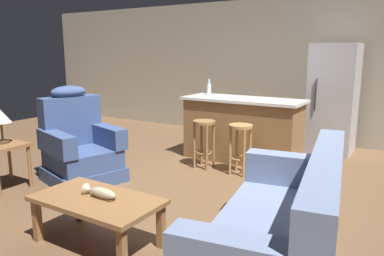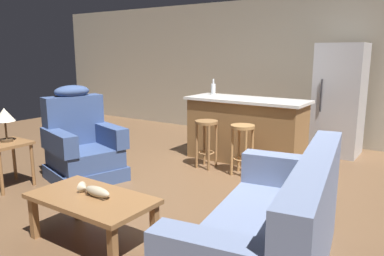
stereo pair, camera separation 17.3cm
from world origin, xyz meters
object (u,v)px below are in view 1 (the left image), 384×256
Objects in this scene: table_lamp at (0,118)px; bar_stool_left at (204,135)px; end_table at (3,152)px; couch at (283,233)px; kitchen_island at (242,129)px; coffee_table at (97,204)px; bottle_tall_green at (209,89)px; fish_figurine at (100,193)px; refrigerator at (333,99)px; bar_stool_right at (240,140)px; recliner_near_lamp at (79,147)px.

table_lamp is 0.60× the size of bar_stool_left.
end_table is 1.37× the size of table_lamp.
couch is 3.04m from kitchen_island.
coffee_table is 4.38× the size of bottle_tall_green.
couch is at bearing 13.29° from fish_figurine.
refrigerator reaches higher than table_lamp.
couch is at bearing -59.99° from kitchen_island.
refrigerator is (1.34, 1.83, 0.41)m from bar_stool_left.
end_table reaches higher than fish_figurine.
table_lamp is at bearing -126.05° from kitchen_island.
coffee_table is 0.10m from fish_figurine.
bottle_tall_green is (-1.71, -1.04, 0.17)m from refrigerator.
bar_stool_left is (-1.82, 2.00, 0.13)m from couch.
bar_stool_left is 0.56m from bar_stool_right.
kitchen_island is 1.64m from refrigerator.
bottle_tall_green is at bearing 86.94° from recliner_near_lamp.
fish_figurine is 0.50× the size of bar_stool_right.
table_lamp is (-3.42, 0.01, 0.53)m from couch.
coffee_table is at bearing -103.53° from refrigerator.
couch reaches higher than end_table.
couch is 2.37m from bar_stool_right.
couch is (1.47, 0.35, -0.12)m from fish_figurine.
fish_figurine is at bearing -19.85° from recliner_near_lamp.
kitchen_island is 0.68m from bar_stool_right.
refrigerator reaches higher than bar_stool_left.
refrigerator reaches higher than end_table.
couch is at bearing 2.69° from recliner_near_lamp.
bottle_tall_green is (-2.19, 2.79, 0.70)m from couch.
bottle_tall_green reaches higher than couch.
kitchen_island is (1.91, 2.62, -0.39)m from table_lamp.
fish_figurine is at bearing 3.96° from couch.
end_table is at bearing -8.96° from couch.
bar_stool_right is (2.14, 2.02, 0.01)m from end_table.
bar_stool_right is 2.03m from refrigerator.
kitchen_island is at bearing 112.37° from bar_stool_right.
bar_stool_right reaches higher than fish_figurine.
refrigerator is at bearing 52.38° from table_lamp.
end_table is (-0.48, -0.74, 0.04)m from recliner_near_lamp.
recliner_near_lamp is (-1.45, 1.07, -0.04)m from fish_figurine.
bar_stool_right is 2.71× the size of bottle_tall_green.
bar_stool_left is 0.39× the size of refrigerator.
bar_stool_left is at bearing -64.89° from bottle_tall_green.
recliner_near_lamp is 1.69m from bar_stool_left.
bottle_tall_green is (-0.70, 3.16, 0.68)m from coffee_table.
kitchen_island is at bearing -130.84° from refrigerator.
recliner_near_lamp is (-2.92, 0.72, 0.08)m from couch.
bar_stool_left is at bearing -115.63° from kitchen_island.
table_lamp is at bearing -108.76° from recliner_near_lamp.
end_table is at bearing -125.37° from kitchen_island.
bottle_tall_green is at bearing 66.05° from table_lamp.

